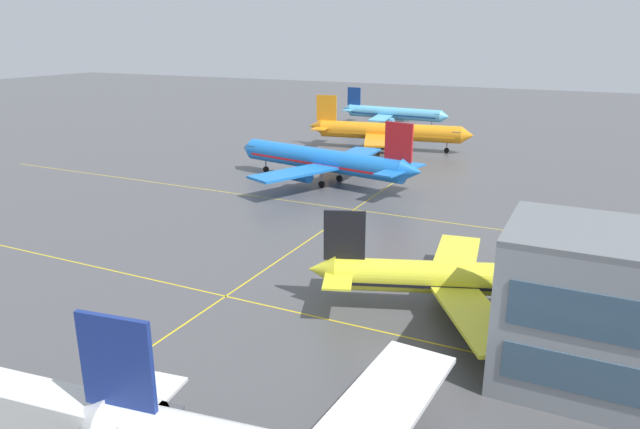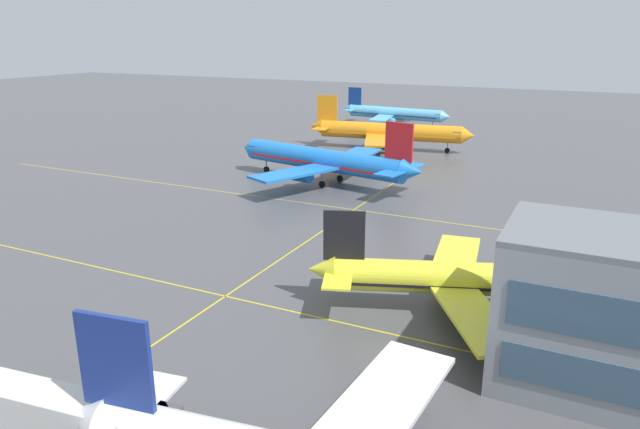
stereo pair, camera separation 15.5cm
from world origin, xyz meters
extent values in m
cone|color=white|center=(8.07, 7.80, 4.55)|extent=(3.71, 4.07, 3.65)
cube|color=navy|center=(10.67, 8.16, 8.90)|extent=(4.86, 1.04, 6.07)
cube|color=white|center=(9.75, 11.10, 4.55)|extent=(3.94, 5.66, 0.24)
cube|color=white|center=(23.50, 18.65, 3.54)|extent=(6.30, 15.50, 0.40)
cylinder|color=yellow|center=(24.72, 42.02, 3.60)|extent=(27.51, 12.74, 3.33)
cone|color=yellow|center=(38.97, 47.22, 3.60)|extent=(3.26, 3.85, 3.27)
cone|color=yellow|center=(10.21, 36.74, 3.95)|extent=(3.72, 3.94, 3.17)
cube|color=black|center=(12.36, 37.52, 7.72)|extent=(4.06, 1.74, 5.26)
cube|color=yellow|center=(12.84, 34.90, 3.95)|extent=(4.20, 5.25, 0.21)
cube|color=yellow|center=(11.04, 39.84, 3.95)|extent=(4.20, 5.25, 0.21)
cube|color=yellow|center=(26.44, 34.72, 3.07)|extent=(10.84, 13.57, 0.35)
cube|color=yellow|center=(21.34, 48.73, 3.07)|extent=(6.35, 13.66, 0.35)
cylinder|color=black|center=(26.44, 37.80, 1.93)|extent=(3.43, 2.75, 1.84)
cylinder|color=black|center=(23.32, 46.37, 1.93)|extent=(3.43, 2.75, 1.84)
cube|color=#385166|center=(37.07, 46.53, 4.08)|extent=(2.53, 3.42, 0.61)
cube|color=black|center=(24.72, 42.02, 3.18)|extent=(25.41, 12.00, 0.32)
cylinder|color=#99999E|center=(35.43, 45.93, 1.45)|extent=(0.25, 0.25, 1.45)
cylinder|color=black|center=(35.43, 45.93, 0.48)|extent=(1.04, 0.70, 0.96)
cylinder|color=#99999E|center=(23.85, 39.28, 1.45)|extent=(0.25, 0.25, 1.45)
cylinder|color=black|center=(23.85, 39.28, 0.48)|extent=(1.04, 0.70, 0.96)
cylinder|color=#99999E|center=(22.29, 43.56, 1.45)|extent=(0.25, 0.25, 1.45)
cylinder|color=black|center=(22.29, 43.56, 0.48)|extent=(1.04, 0.70, 0.96)
cylinder|color=blue|center=(-12.39, 83.54, 4.48)|extent=(35.07, 10.91, 4.15)
cone|color=blue|center=(-30.91, 87.24, 4.48)|extent=(3.58, 4.54, 4.07)
cone|color=blue|center=(6.45, 79.78, 4.91)|extent=(4.20, 4.55, 3.94)
cube|color=red|center=(3.67, 80.34, 9.61)|extent=(5.22, 1.41, 6.55)
cube|color=blue|center=(4.84, 83.44, 4.91)|extent=(4.54, 6.25, 0.26)
cube|color=blue|center=(3.56, 77.02, 4.91)|extent=(4.54, 6.25, 0.26)
cube|color=blue|center=(-9.50, 92.43, 3.82)|extent=(5.88, 16.44, 0.44)
cube|color=blue|center=(-13.14, 74.23, 3.82)|extent=(11.69, 17.28, 0.44)
cylinder|color=blue|center=(-11.49, 89.15, 2.40)|extent=(4.09, 2.97, 2.29)
cylinder|color=blue|center=(-13.72, 78.02, 2.40)|extent=(4.09, 2.97, 2.29)
cube|color=#385166|center=(-28.45, 86.75, 5.08)|extent=(2.67, 4.13, 0.76)
cube|color=red|center=(-12.39, 83.54, 3.96)|extent=(32.34, 10.40, 0.39)
cylinder|color=#99999E|center=(-26.31, 86.32, 1.80)|extent=(0.31, 0.31, 1.80)
cylinder|color=black|center=(-26.31, 86.32, 0.60)|extent=(1.27, 0.72, 1.20)
cylinder|color=#99999E|center=(-9.70, 85.90, 1.80)|extent=(0.31, 0.31, 1.80)
cylinder|color=black|center=(-9.70, 85.90, 0.60)|extent=(1.27, 0.72, 1.20)
cylinder|color=#99999E|center=(-10.81, 80.33, 1.80)|extent=(0.31, 0.31, 1.80)
cylinder|color=black|center=(-10.81, 80.33, 0.60)|extent=(1.27, 0.72, 1.20)
cylinder|color=orange|center=(-11.90, 120.50, 4.37)|extent=(34.32, 8.78, 4.05)
cone|color=orange|center=(6.34, 123.08, 4.37)|extent=(3.30, 4.32, 3.97)
cone|color=orange|center=(-30.47, 117.87, 4.79)|extent=(3.91, 4.29, 3.85)
cube|color=orange|center=(-27.72, 118.26, 9.37)|extent=(5.12, 1.10, 6.39)
cube|color=orange|center=(-27.80, 115.02, 4.79)|extent=(4.15, 5.96, 0.26)
cube|color=orange|center=(-28.70, 121.35, 4.79)|extent=(4.15, 5.96, 0.26)
cube|color=orange|center=(-11.69, 111.39, 3.73)|extent=(10.68, 16.91, 0.43)
cube|color=orange|center=(-14.23, 129.32, 3.73)|extent=(6.63, 16.32, 0.43)
cylinder|color=#333338|center=(-10.92, 115.05, 2.34)|extent=(3.90, 2.72, 2.24)
cylinder|color=#333338|center=(-12.47, 126.01, 2.34)|extent=(3.90, 2.72, 2.24)
cube|color=#385166|center=(3.92, 122.74, 4.95)|extent=(2.42, 3.96, 0.75)
cube|color=orange|center=(-11.90, 120.50, 3.86)|extent=(31.62, 8.44, 0.38)
cylinder|color=#99999E|center=(1.81, 122.44, 1.76)|extent=(0.30, 0.30, 1.76)
cylinder|color=black|center=(1.81, 122.44, 0.59)|extent=(1.23, 0.64, 1.17)
cylinder|color=#99999E|center=(-13.63, 117.46, 1.76)|extent=(0.30, 0.30, 1.76)
cylinder|color=black|center=(-13.63, 117.46, 0.59)|extent=(1.23, 0.64, 1.17)
cylinder|color=#99999E|center=(-14.40, 122.94, 1.76)|extent=(0.30, 0.30, 1.76)
cylinder|color=black|center=(-14.40, 122.94, 0.59)|extent=(1.23, 0.64, 1.17)
cylinder|color=#5BB7E5|center=(-23.22, 157.30, 3.78)|extent=(29.67, 5.50, 3.50)
cone|color=#5BB7E5|center=(-7.31, 156.21, 3.78)|extent=(2.63, 3.59, 3.43)
cone|color=#5BB7E5|center=(-39.41, 158.40, 4.15)|extent=(3.17, 3.52, 3.33)
cube|color=navy|center=(-37.02, 158.24, 8.11)|extent=(4.44, 0.63, 5.53)
cube|color=#5BB7E5|center=(-37.67, 155.51, 4.15)|extent=(3.27, 4.98, 0.22)
cube|color=#5BB7E5|center=(-37.29, 161.03, 4.15)|extent=(3.27, 4.98, 0.22)
cube|color=#5BB7E5|center=(-24.67, 149.54, 3.23)|extent=(6.70, 14.37, 0.37)
cube|color=#5BB7E5|center=(-23.61, 165.18, 3.23)|extent=(8.40, 14.61, 0.37)
cylinder|color=#5BB7E5|center=(-23.36, 152.50, 2.03)|extent=(3.26, 2.14, 1.94)
cylinder|color=#5BB7E5|center=(-22.71, 162.07, 2.03)|extent=(3.26, 2.14, 1.94)
cube|color=#385166|center=(-9.42, 156.36, 4.29)|extent=(1.87, 3.33, 0.65)
cube|color=navy|center=(-23.22, 157.30, 3.34)|extent=(27.32, 5.38, 0.33)
cylinder|color=#99999E|center=(-11.26, 156.48, 1.52)|extent=(0.26, 0.26, 1.52)
cylinder|color=black|center=(-11.26, 156.48, 0.51)|extent=(1.04, 0.48, 1.01)
cylinder|color=#99999E|center=(-25.22, 155.03, 1.52)|extent=(0.26, 0.26, 1.52)
cylinder|color=black|center=(-25.22, 155.03, 0.51)|extent=(1.04, 0.48, 1.01)
cylinder|color=#99999E|center=(-24.90, 159.81, 1.52)|extent=(0.26, 0.26, 1.52)
cylinder|color=black|center=(-24.90, 159.81, 0.51)|extent=(1.04, 0.48, 1.01)
cube|color=yellow|center=(0.00, 33.91, 0.00)|extent=(157.39, 0.20, 0.01)
cube|color=yellow|center=(0.00, 69.82, 0.00)|extent=(157.39, 0.20, 0.01)
cube|color=yellow|center=(0.00, 33.91, 0.00)|extent=(0.20, 118.50, 0.01)
cube|color=silver|center=(2.57, 7.45, 4.10)|extent=(18.66, 4.92, 2.70)
camera|label=1|loc=(34.33, -13.48, 27.30)|focal=32.77mm
camera|label=2|loc=(34.47, -13.41, 27.30)|focal=32.77mm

